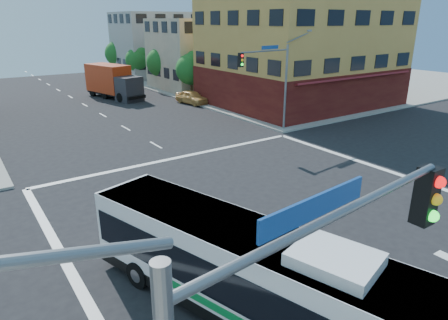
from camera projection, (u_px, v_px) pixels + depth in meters
ground at (270, 209)px, 19.68m from camera, size 120.00×120.00×0.00m
sidewalk_ne at (292, 76)px, 65.57m from camera, size 50.00×50.00×0.15m
corner_building_ne at (301, 49)px, 42.77m from camera, size 18.10×15.44×14.00m
building_east_near at (202, 54)px, 53.68m from camera, size 12.06×10.06×9.00m
building_east_far at (156, 45)px, 64.39m from camera, size 12.06×10.06×10.00m
signal_mast_ne at (272, 72)px, 31.14m from camera, size 7.91×1.13×8.07m
street_tree_a at (192, 67)px, 46.56m from camera, size 3.60×3.60×5.53m
street_tree_b at (161, 61)px, 52.72m from camera, size 3.80×3.80×5.79m
street_tree_c at (138, 58)px, 59.04m from camera, size 3.40×3.40×5.29m
street_tree_d at (118, 52)px, 65.12m from camera, size 4.00×4.00×6.03m
transit_bus at (243, 270)px, 12.12m from camera, size 5.57×11.58×3.36m
box_truck at (113, 82)px, 47.15m from camera, size 4.46×8.88×3.84m
parked_car at (192, 97)px, 44.18m from camera, size 2.40×4.54×1.47m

